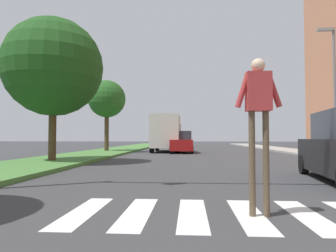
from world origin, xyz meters
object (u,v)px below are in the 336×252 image
object	(u,v)px
tree_far	(107,99)
street_lamp_right	(333,80)
tree_mid	(53,67)
pedestrian_performer	(259,110)
traffic_light_gantry	(73,7)
truck_box_delivery	(167,133)
sedan_midblock	(182,143)

from	to	relation	value
tree_far	street_lamp_right	distance (m)	16.69
tree_mid	pedestrian_performer	size ratio (longest dim) A/B	2.77
traffic_light_gantry	truck_box_delivery	world-z (taller)	traffic_light_gantry
pedestrian_performer	street_lamp_right	bearing A→B (deg)	61.50
tree_far	sedan_midblock	xyz separation A→B (m)	(6.27, -0.21, -3.63)
sedan_midblock	tree_mid	bearing A→B (deg)	-119.50
tree_far	sedan_midblock	distance (m)	7.25
tree_mid	truck_box_delivery	distance (m)	13.34
traffic_light_gantry	truck_box_delivery	bearing A→B (deg)	87.78
street_lamp_right	truck_box_delivery	distance (m)	13.51
pedestrian_performer	sedan_midblock	distance (m)	20.06
sedan_midblock	pedestrian_performer	bearing A→B (deg)	-85.11
tree_far	truck_box_delivery	world-z (taller)	tree_far
tree_mid	sedan_midblock	size ratio (longest dim) A/B	1.52
street_lamp_right	truck_box_delivery	xyz separation A→B (m)	(-10.30, 8.22, -2.96)
tree_far	sedan_midblock	bearing A→B (deg)	-1.89
tree_mid	truck_box_delivery	bearing A→B (deg)	69.16
traffic_light_gantry	sedan_midblock	distance (m)	18.43
sedan_midblock	truck_box_delivery	world-z (taller)	truck_box_delivery
sedan_midblock	truck_box_delivery	distance (m)	2.24
tree_mid	street_lamp_right	bearing A→B (deg)	14.74
tree_far	traffic_light_gantry	xyz separation A→B (m)	(4.16, -18.17, -0.12)
street_lamp_right	traffic_light_gantry	bearing A→B (deg)	-134.30
tree_far	truck_box_delivery	xyz separation A→B (m)	(4.92, 1.38, -2.81)
traffic_light_gantry	street_lamp_right	bearing A→B (deg)	45.70
truck_box_delivery	tree_mid	bearing A→B (deg)	-110.84
traffic_light_gantry	street_lamp_right	distance (m)	15.83
sedan_midblock	truck_box_delivery	bearing A→B (deg)	130.56
traffic_light_gantry	street_lamp_right	size ratio (longest dim) A/B	1.05
tree_mid	pedestrian_performer	bearing A→B (deg)	-50.74
tree_mid	truck_box_delivery	world-z (taller)	tree_mid
tree_far	pedestrian_performer	world-z (taller)	tree_far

